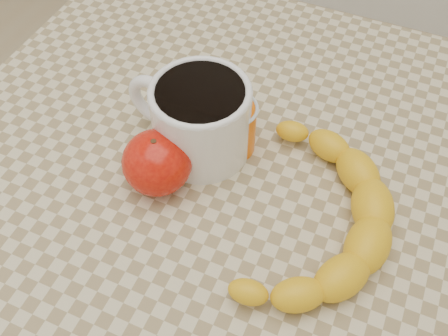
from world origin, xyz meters
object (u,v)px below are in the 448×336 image
at_px(banana, 312,215).
at_px(orange_juice_glass, 232,127).
at_px(apple, 157,162).
at_px(coffee_mug, 199,116).
at_px(table, 224,214).

bearing_deg(banana, orange_juice_glass, 152.43).
height_order(orange_juice_glass, apple, apple).
height_order(coffee_mug, apple, coffee_mug).
distance_m(coffee_mug, orange_juice_glass, 0.05).
bearing_deg(banana, coffee_mug, 163.08).
xyz_separation_m(table, apple, (-0.07, -0.04, 0.12)).
relative_size(coffee_mug, apple, 1.77).
xyz_separation_m(coffee_mug, orange_juice_glass, (0.04, 0.02, -0.02)).
distance_m(table, coffee_mug, 0.16).
height_order(table, banana, banana).
bearing_deg(apple, coffee_mug, 73.44).
relative_size(table, apple, 7.86).
height_order(coffee_mug, orange_juice_glass, coffee_mug).
distance_m(apple, banana, 0.19).
height_order(apple, banana, apple).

